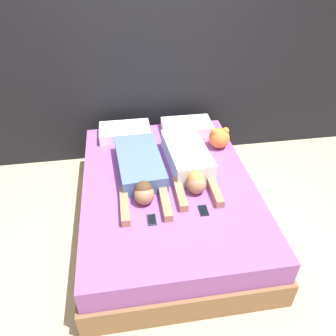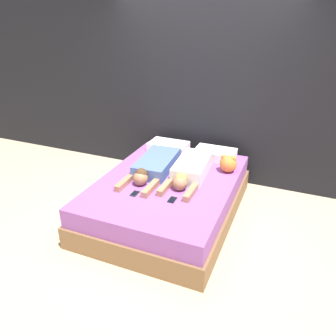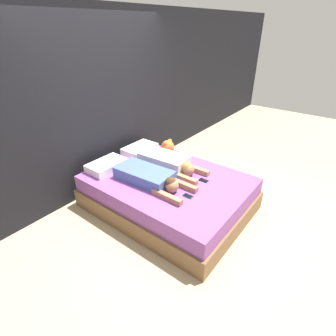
# 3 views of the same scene
# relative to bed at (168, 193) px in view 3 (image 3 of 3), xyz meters

# --- Properties ---
(ground_plane) EXTENTS (12.00, 12.00, 0.00)m
(ground_plane) POSITION_rel_bed_xyz_m (0.00, 0.00, -0.24)
(ground_plane) COLOR tan
(wall_back) EXTENTS (12.00, 0.06, 2.60)m
(wall_back) POSITION_rel_bed_xyz_m (0.00, 1.23, 1.06)
(wall_back) COLOR black
(wall_back) RESTS_ON ground_plane
(bed) EXTENTS (1.60, 2.16, 0.49)m
(bed) POSITION_rel_bed_xyz_m (0.00, 0.00, 0.00)
(bed) COLOR brown
(bed) RESTS_ON ground_plane
(pillow_head_left) EXTENTS (0.55, 0.34, 0.11)m
(pillow_head_left) POSITION_rel_bed_xyz_m (-0.35, 0.85, 0.31)
(pillow_head_left) COLOR white
(pillow_head_left) RESTS_ON bed
(pillow_head_right) EXTENTS (0.55, 0.34, 0.11)m
(pillow_head_right) POSITION_rel_bed_xyz_m (0.35, 0.85, 0.31)
(pillow_head_right) COLOR white
(pillow_head_right) RESTS_ON bed
(person_left) EXTENTS (0.45, 1.13, 0.20)m
(person_left) POSITION_rel_bed_xyz_m (-0.24, 0.12, 0.33)
(person_left) COLOR #4C66A5
(person_left) RESTS_ON bed
(person_right) EXTENTS (0.41, 1.04, 0.20)m
(person_right) POSITION_rel_bed_xyz_m (0.22, 0.16, 0.34)
(person_right) COLOR silver
(person_right) RESTS_ON bed
(cell_phone_left) EXTENTS (0.07, 0.12, 0.01)m
(cell_phone_left) POSITION_rel_bed_xyz_m (-0.20, -0.47, 0.25)
(cell_phone_left) COLOR #2D2D33
(cell_phone_left) RESTS_ON bed
(cell_phone_right) EXTENTS (0.07, 0.12, 0.01)m
(cell_phone_right) POSITION_rel_bed_xyz_m (0.23, -0.43, 0.25)
(cell_phone_right) COLOR black
(cell_phone_right) RESTS_ON bed
(plush_toy) EXTENTS (0.21, 0.21, 0.23)m
(plush_toy) POSITION_rel_bed_xyz_m (0.61, 0.49, 0.36)
(plush_toy) COLOR orange
(plush_toy) RESTS_ON bed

